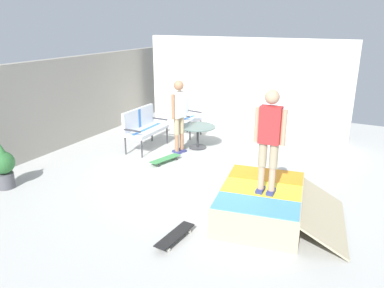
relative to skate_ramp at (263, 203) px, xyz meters
name	(u,v)px	position (x,y,z in m)	size (l,w,h in m)	color
ground_plane	(200,179)	(0.99, 1.64, -0.31)	(12.00, 12.00, 0.10)	#B2B2AD
back_wall_cinderblock	(54,105)	(0.99, 5.64, 0.85)	(9.00, 0.20, 2.21)	gray
house_facade	(244,85)	(4.79, 2.13, 1.06)	(0.23, 6.00, 2.64)	white
skate_ramp	(263,203)	(0.00, 0.00, 0.00)	(2.09, 2.24, 0.52)	tan
patio_bench	(143,125)	(1.96, 3.72, 0.36)	(1.26, 0.57, 1.02)	#38383D
patio_chair_near_house	(185,114)	(3.44, 3.32, 0.35)	(0.68, 0.62, 1.02)	#38383D
patio_table	(198,133)	(2.62, 2.51, 0.15)	(0.90, 0.90, 0.57)	#38383D
person_watching	(179,111)	(2.12, 2.77, 0.78)	(0.47, 0.30, 1.77)	navy
person_skater	(270,135)	(-0.11, -0.07, 1.21)	(0.26, 0.48, 1.63)	navy
skateboard_by_bench	(165,159)	(1.36, 2.71, -0.17)	(0.82, 0.40, 0.10)	#3F8C4C
skateboard_spare	(175,235)	(-1.26, 0.93, -0.17)	(0.81, 0.26, 0.10)	black
potted_plant	(3,165)	(-1.21, 4.74, 0.21)	(0.44, 0.44, 0.92)	#515156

